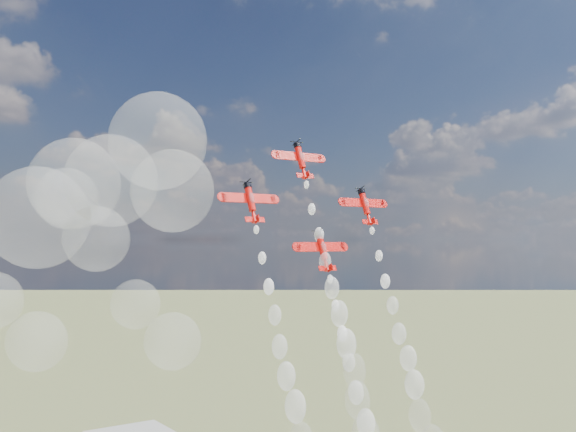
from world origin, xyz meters
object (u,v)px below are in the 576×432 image
at_px(plane_left, 251,201).
at_px(plane_right, 365,206).
at_px(plane_slot, 323,250).
at_px(plane_lead, 301,159).

height_order(plane_left, plane_right, same).
relative_size(plane_left, plane_slot, 1.00).
bearing_deg(plane_lead, plane_left, -165.52).
distance_m(plane_lead, plane_slot, 21.23).
distance_m(plane_lead, plane_left, 18.51).
bearing_deg(plane_right, plane_left, 180.00).
xyz_separation_m(plane_left, plane_slot, (15.17, -3.92, -9.87)).
distance_m(plane_left, plane_slot, 18.51).
distance_m(plane_right, plane_slot, 18.51).
distance_m(plane_lead, plane_right, 18.51).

